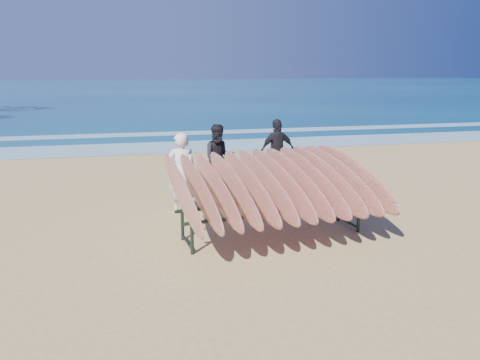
% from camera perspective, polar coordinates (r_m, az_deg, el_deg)
% --- Properties ---
extents(ground, '(120.00, 120.00, 0.00)m').
position_cam_1_polar(ground, '(7.41, 1.40, -8.60)').
color(ground, tan).
rests_on(ground, ground).
extents(ocean, '(160.00, 160.00, 0.00)m').
position_cam_1_polar(ocean, '(61.73, -11.50, 10.80)').
color(ocean, navy).
rests_on(ocean, ground).
extents(foam_near, '(160.00, 160.00, 0.00)m').
position_cam_1_polar(foam_near, '(16.96, -6.97, 4.07)').
color(foam_near, white).
rests_on(foam_near, ground).
extents(foam_far, '(160.00, 160.00, 0.00)m').
position_cam_1_polar(foam_far, '(20.40, -8.02, 5.65)').
color(foam_far, white).
rests_on(foam_far, ground).
extents(surfboard_rack, '(3.47, 3.08, 1.48)m').
position_cam_1_polar(surfboard_rack, '(7.77, 4.07, -0.48)').
color(surfboard_rack, black).
rests_on(surfboard_rack, ground).
extents(person_white, '(0.60, 0.42, 1.58)m').
position_cam_1_polar(person_white, '(9.21, -7.12, 0.93)').
color(person_white, silver).
rests_on(person_white, ground).
extents(person_dark_a, '(0.77, 0.61, 1.54)m').
position_cam_1_polar(person_dark_a, '(10.70, -2.54, 2.69)').
color(person_dark_a, black).
rests_on(person_dark_a, ground).
extents(person_dark_b, '(0.97, 0.52, 1.56)m').
position_cam_1_polar(person_dark_b, '(11.60, 4.57, 3.57)').
color(person_dark_b, black).
rests_on(person_dark_b, ground).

